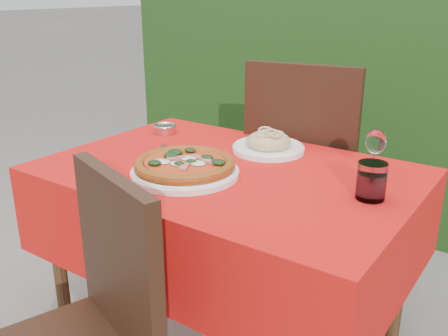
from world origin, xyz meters
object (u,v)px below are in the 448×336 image
Objects in this scene: steel_ramekin at (165,129)px; pizza_plate at (185,167)px; wine_glass at (375,144)px; fork at (160,153)px; pasta_plate at (268,144)px; chair_near at (86,325)px; water_glass at (371,183)px; chair_far at (306,163)px.

pizza_plate is at bearing -41.56° from steel_ramekin.
wine_glass reaches higher than fork.
pasta_plate is 3.01× the size of steel_ramekin.
pasta_plate is at bearing 6.93° from fork.
chair_near is 0.88m from water_glass.
fork is (-0.80, -0.04, -0.05)m from water_glass.
fork is at bearing 135.12° from chair_near.
pasta_plate is 1.36× the size of fork.
pizza_plate is 0.62m from wine_glass.
wine_glass reaches higher than pizza_plate.
chair_far reaches higher than steel_ramekin.
steel_ramekin is at bearing 138.44° from pizza_plate.
pizza_plate is 4.68× the size of steel_ramekin.
water_glass is at bearing -25.35° from pasta_plate.
wine_glass is (0.42, -0.04, 0.09)m from pasta_plate.
fork is at bearing -163.46° from wine_glass.
chair_near is at bearing 80.41° from chair_far.
steel_ramekin is (-0.49, -0.04, -0.01)m from pasta_plate.
chair_near is 2.14× the size of pizza_plate.
steel_ramekin is (-0.50, -0.36, 0.16)m from chair_far.
chair_far is 5.24× the size of fork.
wine_glass is (0.42, -0.37, 0.26)m from chair_far.
chair_near is at bearing -124.38° from water_glass.
chair_near is 1.25m from chair_far.
pizza_plate is at bearing -164.22° from water_glass.
pizza_plate reaches higher than steel_ramekin.
chair_near is 0.60m from pizza_plate.
water_glass is (0.48, -0.23, 0.02)m from pasta_plate.
chair_far is 3.84× the size of pasta_plate.
steel_ramekin reaches higher than fork.
fork is at bearing 150.93° from pizza_plate.
chair_near is 10.03× the size of steel_ramekin.
steel_ramekin is at bearing 94.60° from fork.
chair_near is 3.33× the size of pasta_plate.
chair_near is at bearing -79.54° from pizza_plate.
pizza_plate is 3.78× the size of water_glass.
wine_glass is (0.42, 0.88, 0.34)m from chair_near.
pizza_plate reaches higher than fork.
fork is (-0.32, -0.59, 0.15)m from chair_far.
wine_glass is at bearing -0.44° from steel_ramekin.
pizza_plate is at bearing 72.60° from chair_far.
pasta_plate is 0.49m from steel_ramekin.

